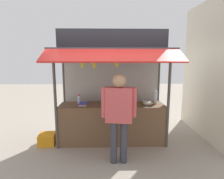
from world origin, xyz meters
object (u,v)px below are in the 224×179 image
(plastic_crate, at_px, (47,139))
(vendor_person, at_px, (119,111))
(water_bottle_center, at_px, (79,99))
(banana_bunch_rightmost, at_px, (117,64))
(magazine_stack_far_right, at_px, (147,103))
(magazine_stack_mid_left, at_px, (83,104))
(banana_bunch_inner_left, at_px, (94,64))
(water_bottle_back_right, at_px, (126,98))
(water_bottle_rear_center, at_px, (107,99))
(banana_bunch_inner_right, at_px, (83,64))
(water_bottle_mid_right, at_px, (122,99))
(water_bottle_back_left, at_px, (155,97))

(plastic_crate, bearing_deg, vendor_person, -26.25)
(water_bottle_center, bearing_deg, banana_bunch_rightmost, -30.05)
(magazine_stack_far_right, height_order, plastic_crate, magazine_stack_far_right)
(magazine_stack_mid_left, bearing_deg, banana_bunch_rightmost, -26.50)
(banana_bunch_rightmost, xyz_separation_m, banana_bunch_inner_left, (-0.45, -0.00, -0.01))
(water_bottle_back_right, height_order, water_bottle_rear_center, water_bottle_back_right)
(magazine_stack_far_right, bearing_deg, magazine_stack_mid_left, 179.79)
(banana_bunch_inner_left, bearing_deg, plastic_crate, 165.52)
(water_bottle_rear_center, relative_size, banana_bunch_inner_right, 0.92)
(banana_bunch_inner_right, distance_m, banana_bunch_rightmost, 0.68)
(banana_bunch_inner_right, relative_size, plastic_crate, 0.74)
(water_bottle_rear_center, distance_m, banana_bunch_rightmost, 0.98)
(water_bottle_mid_right, height_order, water_bottle_center, water_bottle_mid_right)
(water_bottle_back_left, relative_size, banana_bunch_inner_right, 1.21)
(water_bottle_rear_center, xyz_separation_m, banana_bunch_inner_left, (-0.26, -0.49, 0.82))
(banana_bunch_inner_right, bearing_deg, water_bottle_mid_right, 29.51)
(banana_bunch_inner_left, bearing_deg, water_bottle_back_left, 19.41)
(water_bottle_back_right, relative_size, magazine_stack_mid_left, 1.27)
(water_bottle_back_right, bearing_deg, magazine_stack_far_right, -7.52)
(water_bottle_back_left, height_order, vendor_person, vendor_person)
(water_bottle_mid_right, relative_size, banana_bunch_rightmost, 1.00)
(vendor_person, xyz_separation_m, plastic_crate, (-1.59, 0.78, -0.89))
(water_bottle_rear_center, bearing_deg, banana_bunch_inner_left, -117.59)
(banana_bunch_rightmost, bearing_deg, water_bottle_center, 149.95)
(water_bottle_back_left, xyz_separation_m, water_bottle_back_right, (-0.69, -0.06, -0.01))
(water_bottle_rear_center, relative_size, banana_bunch_rightmost, 0.95)
(water_bottle_mid_right, height_order, plastic_crate, water_bottle_mid_right)
(water_bottle_center, bearing_deg, banana_bunch_inner_left, -50.76)
(water_bottle_rear_center, xyz_separation_m, plastic_crate, (-1.38, -0.20, -0.89))
(magazine_stack_far_right, xyz_separation_m, magazine_stack_mid_left, (-1.46, 0.01, -0.01))
(water_bottle_mid_right, xyz_separation_m, magazine_stack_far_right, (0.57, -0.10, -0.08))
(vendor_person, height_order, plastic_crate, vendor_person)
(banana_bunch_inner_left, xyz_separation_m, plastic_crate, (-1.12, 0.29, -1.71))
(vendor_person, bearing_deg, water_bottle_back_right, -95.95)
(magazine_stack_mid_left, height_order, vendor_person, vendor_person)
(banana_bunch_inner_right, bearing_deg, water_bottle_rear_center, 44.99)
(water_bottle_rear_center, bearing_deg, water_bottle_mid_right, -3.88)
(water_bottle_back_right, height_order, magazine_stack_mid_left, water_bottle_back_right)
(magazine_stack_far_right, bearing_deg, plastic_crate, -178.04)
(water_bottle_back_left, height_order, water_bottle_center, water_bottle_back_left)
(magazine_stack_far_right, height_order, banana_bunch_inner_right, banana_bunch_inner_right)
(water_bottle_rear_center, relative_size, banana_bunch_inner_left, 0.89)
(vendor_person, bearing_deg, banana_bunch_inner_right, -27.42)
(water_bottle_back_left, relative_size, plastic_crate, 0.89)
(magazine_stack_mid_left, height_order, banana_bunch_inner_right, banana_bunch_inner_right)
(magazine_stack_far_right, xyz_separation_m, vendor_person, (-0.70, -0.86, 0.08))
(magazine_stack_mid_left, bearing_deg, water_bottle_back_left, 3.93)
(water_bottle_back_left, distance_m, banana_bunch_inner_left, 1.67)
(water_bottle_back_left, relative_size, magazine_stack_far_right, 1.20)
(water_bottle_rear_center, bearing_deg, plastic_crate, -171.64)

